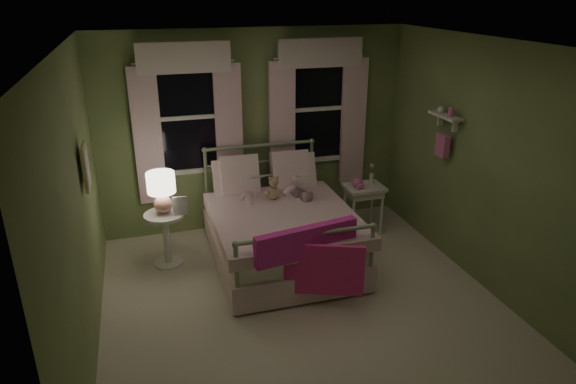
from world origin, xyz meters
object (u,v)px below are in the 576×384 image
object	(u,v)px
teddy_bear	(274,190)
table_lamp	(161,189)
bed	(280,230)
child_left	(248,178)
nightstand_left	(166,232)
child_right	(292,171)
nightstand_right	(364,193)

from	to	relation	value
teddy_bear	table_lamp	bearing A→B (deg)	-179.56
bed	teddy_bear	size ratio (longest dim) A/B	6.92
teddy_bear	table_lamp	world-z (taller)	table_lamp
child_left	table_lamp	distance (m)	1.03
teddy_bear	nightstand_left	size ratio (longest dim) A/B	0.45
bed	child_right	world-z (taller)	child_right
child_left	teddy_bear	bearing A→B (deg)	160.01
child_right	nightstand_right	world-z (taller)	child_right
bed	teddy_bear	bearing A→B (deg)	90.00
nightstand_left	table_lamp	bearing A→B (deg)	-45.00
child_left	teddy_bear	xyz separation A→B (m)	(0.28, -0.16, -0.12)
nightstand_right	table_lamp	bearing A→B (deg)	-176.54
table_lamp	nightstand_right	distance (m)	2.59
teddy_bear	nightstand_right	size ratio (longest dim) A/B	0.46
bed	child_right	xyz separation A→B (m)	(0.28, 0.42, 0.56)
table_lamp	nightstand_right	world-z (taller)	table_lamp
child_right	nightstand_right	bearing A→B (deg)	164.98
table_lamp	bed	bearing A→B (deg)	-11.04
child_right	teddy_bear	xyz separation A→B (m)	(-0.28, -0.16, -0.16)
child_left	nightstand_left	distance (m)	1.14
child_right	teddy_bear	bearing A→B (deg)	15.30
nightstand_left	table_lamp	distance (m)	0.54
table_lamp	child_right	bearing A→B (deg)	6.10
child_left	child_right	world-z (taller)	child_right
bed	table_lamp	world-z (taller)	bed
nightstand_right	teddy_bear	bearing A→B (deg)	-173.44
bed	nightstand_left	world-z (taller)	bed
child_left	child_right	bearing A→B (deg)	-170.49
teddy_bear	nightstand_left	bearing A→B (deg)	-179.56
child_right	table_lamp	size ratio (longest dim) A/B	1.58
teddy_bear	table_lamp	size ratio (longest dim) A/B	0.61
child_left	child_right	distance (m)	0.56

